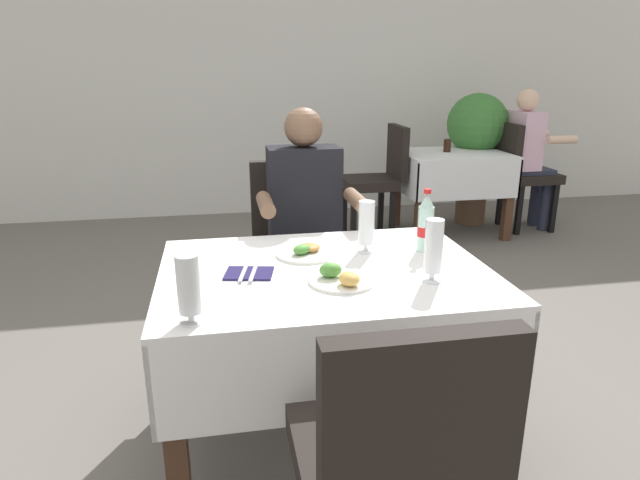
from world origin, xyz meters
name	(u,v)px	position (x,y,z in m)	size (l,w,h in m)	color
ground_plane	(309,428)	(0.00, 0.00, 0.00)	(11.00, 11.00, 0.00)	#66605B
back_wall	(246,75)	(0.00, 3.66, 1.36)	(11.00, 0.12, 2.72)	silver
main_dining_table	(325,308)	(0.06, -0.04, 0.57)	(1.22, 0.91, 0.73)	white
chair_far_diner_seat	(294,244)	(0.06, 0.80, 0.55)	(0.44, 0.50, 0.97)	black
chair_near_camera_side	(393,460)	(0.06, -0.89, 0.55)	(0.44, 0.50, 0.97)	black
seated_diner_far	(306,220)	(0.10, 0.69, 0.71)	(0.50, 0.46, 1.26)	#282D42
plate_near_camera	(341,278)	(0.08, -0.19, 0.75)	(0.23, 0.23, 0.06)	white
plate_far_diner	(306,251)	(0.01, 0.12, 0.74)	(0.23, 0.23, 0.05)	white
beer_glass_left	(434,250)	(0.40, -0.23, 0.84)	(0.07, 0.07, 0.23)	white
beer_glass_middle	(366,226)	(0.26, 0.11, 0.84)	(0.07, 0.07, 0.21)	white
beer_glass_right	(189,288)	(-0.42, -0.42, 0.84)	(0.07, 0.07, 0.21)	white
cola_bottle_primary	(426,224)	(0.50, 0.09, 0.84)	(0.06, 0.06, 0.26)	silver
napkin_cutlery_set	(249,273)	(-0.23, -0.05, 0.73)	(0.19, 0.20, 0.01)	#231E4C
background_dining_table	(452,174)	(1.70, 2.55, 0.54)	(0.91, 0.73, 0.73)	white
background_chair_left	(379,175)	(1.04, 2.55, 0.55)	(0.50, 0.44, 0.97)	black
background_chair_right	(521,170)	(2.37, 2.55, 0.55)	(0.50, 0.44, 0.97)	black
background_patron	(528,152)	(2.42, 2.55, 0.71)	(0.46, 0.50, 1.26)	#282D42
background_table_tumbler	(447,146)	(1.66, 2.59, 0.78)	(0.06, 0.06, 0.11)	black
potted_plant_corner	(476,137)	(2.05, 2.83, 0.82)	(0.55, 0.55, 1.22)	brown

